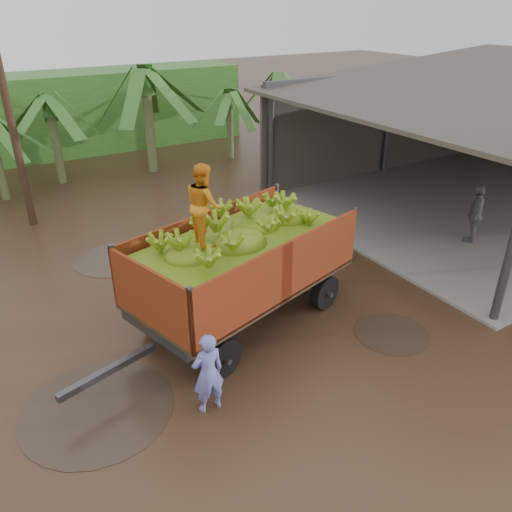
{
  "coord_description": "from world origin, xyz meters",
  "views": [
    {
      "loc": [
        -4.27,
        -8.95,
        6.54
      ],
      "look_at": [
        1.1,
        -0.16,
        1.23
      ],
      "focal_mm": 35.0,
      "sensor_mm": 36.0,
      "label": 1
    }
  ],
  "objects_px": {
    "banana_trailer": "(242,261)",
    "utility_pole": "(7,105)",
    "man_blue": "(208,373)",
    "man_grey": "(475,215)"
  },
  "relations": [
    {
      "from": "man_blue",
      "to": "man_grey",
      "type": "distance_m",
      "value": 9.99
    },
    {
      "from": "banana_trailer",
      "to": "man_blue",
      "type": "distance_m",
      "value": 2.95
    },
    {
      "from": "man_blue",
      "to": "utility_pole",
      "type": "relative_size",
      "value": 0.21
    },
    {
      "from": "man_grey",
      "to": "utility_pole",
      "type": "bearing_deg",
      "value": -71.02
    },
    {
      "from": "banana_trailer",
      "to": "utility_pole",
      "type": "distance_m",
      "value": 9.2
    },
    {
      "from": "man_blue",
      "to": "utility_pole",
      "type": "height_order",
      "value": "utility_pole"
    },
    {
      "from": "banana_trailer",
      "to": "utility_pole",
      "type": "xyz_separation_m",
      "value": [
        -3.12,
        8.35,
        2.27
      ]
    },
    {
      "from": "man_blue",
      "to": "man_grey",
      "type": "height_order",
      "value": "man_grey"
    },
    {
      "from": "man_blue",
      "to": "man_grey",
      "type": "xyz_separation_m",
      "value": [
        9.78,
        2.05,
        0.11
      ]
    },
    {
      "from": "man_blue",
      "to": "utility_pole",
      "type": "bearing_deg",
      "value": -82.38
    }
  ]
}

